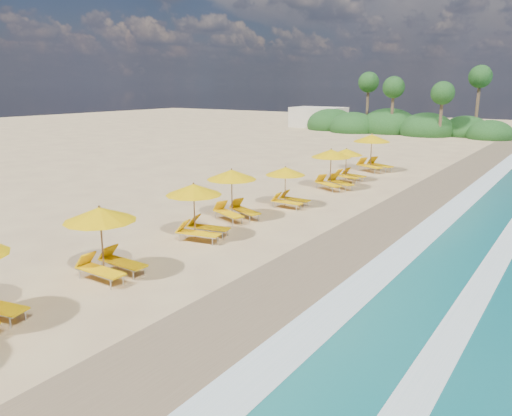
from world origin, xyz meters
TOP-DOWN VIEW (x-y plane):
  - ground at (0.00, 0.00)m, footprint 160.00×160.00m
  - wet_sand at (4.00, 0.00)m, footprint 4.00×160.00m
  - surf_foam at (6.70, 0.00)m, footprint 4.00×160.00m
  - station_3 at (-1.58, -6.11)m, footprint 2.47×2.27m
  - station_4 at (-1.78, -1.42)m, footprint 2.76×2.65m
  - station_5 at (-2.39, 1.74)m, footprint 2.98×2.93m
  - station_6 at (-1.58, 5.13)m, footprint 2.18×2.00m
  - station_7 at (-1.62, 10.27)m, footprint 3.13×3.13m
  - station_8 at (-1.93, 13.17)m, footprint 2.55×2.46m
  - station_9 at (-1.98, 17.50)m, footprint 3.45×3.43m
  - treeline at (-9.94, 45.51)m, footprint 25.80×8.80m
  - beach_building at (-22.00, 48.00)m, footprint 7.00×5.00m

SIDE VIEW (x-z plane):
  - ground at x=0.00m, z-range 0.00..0.00m
  - wet_sand at x=4.00m, z-range 0.00..0.01m
  - surf_foam at x=6.70m, z-range 0.02..0.03m
  - treeline at x=-9.94m, z-range -3.87..5.86m
  - station_6 at x=-1.58m, z-range 0.12..2.16m
  - station_8 at x=-1.93m, z-range 0.13..2.21m
  - station_4 at x=-1.78m, z-range 0.14..2.40m
  - station_3 at x=-1.58m, z-range 0.14..2.45m
  - station_5 at x=-2.39m, z-range 0.14..2.45m
  - station_7 at x=-1.62m, z-range 0.14..2.51m
  - beach_building at x=-22.00m, z-range 0.00..2.80m
  - station_9 at x=-1.98m, z-range 0.16..2.78m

